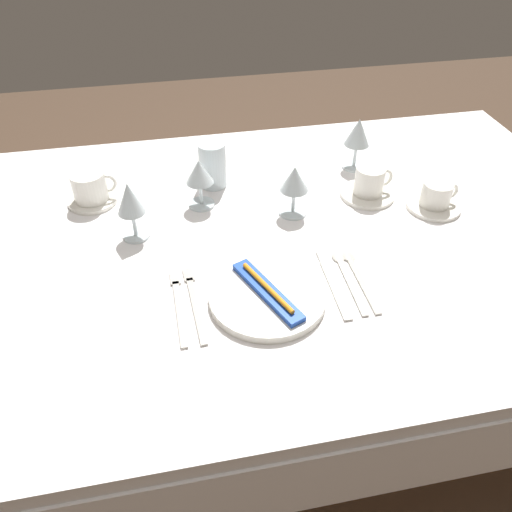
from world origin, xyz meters
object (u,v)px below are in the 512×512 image
object	(u,v)px
fork_inner	(178,304)
dinner_knife	(333,285)
spoon_dessert	(357,273)
coffee_cup_left	(370,180)
wine_glass_right	(358,135)
toothbrush_package	(267,291)
spoon_soup	(346,274)
wine_glass_left	(130,201)
dinner_plate	(267,297)
coffee_cup_right	(90,186)
fork_outer	(194,301)
wine_glass_far	(199,175)
drink_tumbler	(213,167)
wine_glass_centre	(294,182)

from	to	relation	value
fork_inner	dinner_knife	xyz separation A→B (m)	(0.33, -0.01, 0.00)
spoon_dessert	coffee_cup_left	xyz separation A→B (m)	(0.13, 0.29, 0.04)
wine_glass_right	toothbrush_package	bearing A→B (deg)	-126.57
fork_inner	coffee_cup_left	world-z (taller)	coffee_cup_left
spoon_soup	wine_glass_left	world-z (taller)	wine_glass_left
dinner_plate	dinner_knife	bearing A→B (deg)	5.26
spoon_dessert	coffee_cup_right	bearing A→B (deg)	145.18
fork_outer	dinner_knife	distance (m)	0.30
fork_inner	spoon_dessert	xyz separation A→B (m)	(0.39, 0.02, 0.00)
dinner_knife	wine_glass_left	xyz separation A→B (m)	(-0.41, 0.26, 0.10)
dinner_knife	spoon_soup	size ratio (longest dim) A/B	1.06
dinner_plate	spoon_dessert	size ratio (longest dim) A/B	1.18
dinner_knife	wine_glass_far	world-z (taller)	wine_glass_far
dinner_knife	drink_tumbler	xyz separation A→B (m)	(-0.20, 0.45, 0.05)
fork_inner	spoon_soup	xyz separation A→B (m)	(0.37, 0.02, 0.00)
wine_glass_right	wine_glass_left	bearing A→B (deg)	-161.13
spoon_soup	wine_glass_far	bearing A→B (deg)	130.10
wine_glass_right	spoon_soup	bearing A→B (deg)	-111.51
wine_glass_right	fork_outer	bearing A→B (deg)	-137.80
wine_glass_centre	wine_glass_far	size ratio (longest dim) A/B	1.02
spoon_dessert	coffee_cup_left	distance (m)	0.32
toothbrush_package	fork_outer	world-z (taller)	toothbrush_package
wine_glass_right	wine_glass_far	world-z (taller)	wine_glass_right
fork_inner	wine_glass_centre	size ratio (longest dim) A/B	1.65
spoon_dessert	wine_glass_right	xyz separation A→B (m)	(0.15, 0.44, 0.10)
fork_inner	wine_glass_right	world-z (taller)	wine_glass_right
dinner_knife	drink_tumbler	size ratio (longest dim) A/B	1.79
fork_outer	fork_inner	world-z (taller)	same
fork_inner	coffee_cup_left	distance (m)	0.61
spoon_soup	wine_glass_left	bearing A→B (deg)	152.87
fork_inner	dinner_knife	distance (m)	0.33
toothbrush_package	spoon_soup	size ratio (longest dim) A/B	1.00
fork_outer	wine_glass_centre	xyz separation A→B (m)	(0.28, 0.27, 0.09)
dinner_plate	spoon_dessert	bearing A→B (deg)	11.14
toothbrush_package	dinner_knife	world-z (taller)	toothbrush_package
dinner_plate	wine_glass_right	bearing A→B (deg)	53.43
toothbrush_package	fork_outer	size ratio (longest dim) A/B	0.92
toothbrush_package	wine_glass_left	distance (m)	0.38
dinner_plate	wine_glass_far	distance (m)	0.39
wine_glass_far	spoon_dessert	bearing A→B (deg)	-47.62
spoon_dessert	wine_glass_left	world-z (taller)	wine_glass_left
dinner_plate	coffee_cup_left	bearing A→B (deg)	43.94
dinner_plate	drink_tumbler	size ratio (longest dim) A/B	1.96
toothbrush_package	wine_glass_centre	xyz separation A→B (m)	(0.13, 0.29, 0.07)
wine_glass_left	coffee_cup_left	bearing A→B (deg)	5.68
toothbrush_package	spoon_dessert	distance (m)	0.22
spoon_dessert	wine_glass_far	bearing A→B (deg)	132.38
dinner_knife	spoon_soup	xyz separation A→B (m)	(0.04, 0.03, 0.00)
fork_outer	wine_glass_far	world-z (taller)	wine_glass_far
drink_tumbler	fork_inner	bearing A→B (deg)	-106.48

